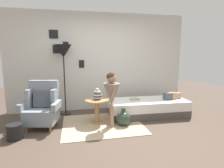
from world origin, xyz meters
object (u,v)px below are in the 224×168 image
object	(u,v)px
book_on_daybed	(135,99)
armchair	(42,106)
daybed	(148,108)
side_table	(97,106)
vase_striped	(97,95)
magazine_basket	(15,132)
demijohn_near	(123,118)
person_child	(112,92)
floor_lamp	(63,54)

from	to	relation	value
book_on_daybed	armchair	bearing A→B (deg)	-172.95
daybed	book_on_daybed	bearing A→B (deg)	170.21
armchair	side_table	world-z (taller)	armchair
vase_striped	magazine_basket	bearing A→B (deg)	-161.78
armchair	vase_striped	world-z (taller)	armchair
book_on_daybed	demijohn_near	xyz separation A→B (m)	(-0.44, -0.56, -0.26)
daybed	demijohn_near	bearing A→B (deg)	-146.60
side_table	person_child	distance (m)	0.55
floor_lamp	person_child	bearing A→B (deg)	-47.48
side_table	vase_striped	xyz separation A→B (m)	(0.02, 0.02, 0.25)
magazine_basket	side_table	bearing A→B (deg)	17.75
armchair	vase_striped	distance (m)	1.18
person_child	demijohn_near	distance (m)	0.64
armchair	floor_lamp	bearing A→B (deg)	60.02
daybed	side_table	world-z (taller)	side_table
side_table	floor_lamp	world-z (taller)	floor_lamp
person_child	demijohn_near	xyz separation A→B (m)	(0.26, 0.01, -0.59)
demijohn_near	magazine_basket	size ratio (longest dim) A/B	1.40
side_table	floor_lamp	bearing A→B (deg)	133.03
daybed	vase_striped	distance (m)	1.36
side_table	floor_lamp	size ratio (longest dim) A/B	0.30
side_table	demijohn_near	world-z (taller)	side_table
daybed	floor_lamp	bearing A→B (deg)	164.76
daybed	book_on_daybed	distance (m)	0.40
side_table	magazine_basket	xyz separation A→B (m)	(-1.55, -0.50, -0.23)
armchair	vase_striped	xyz separation A→B (m)	(1.16, 0.01, 0.19)
armchair	book_on_daybed	distance (m)	2.13
magazine_basket	person_child	bearing A→B (deg)	5.95
daybed	side_table	bearing A→B (deg)	-170.76
armchair	person_child	distance (m)	1.48
person_child	vase_striped	bearing A→B (deg)	127.31
daybed	demijohn_near	world-z (taller)	daybed
side_table	demijohn_near	distance (m)	0.64
floor_lamp	book_on_daybed	world-z (taller)	floor_lamp
armchair	daybed	distance (m)	2.46
armchair	person_child	world-z (taller)	person_child
person_child	daybed	bearing A→B (deg)	26.74
floor_lamp	person_child	size ratio (longest dim) A/B	1.50
demijohn_near	floor_lamp	bearing A→B (deg)	139.67
vase_striped	person_child	distance (m)	0.43
armchair	demijohn_near	distance (m)	1.72
book_on_daybed	floor_lamp	bearing A→B (deg)	163.71
daybed	magazine_basket	distance (m)	2.94
floor_lamp	magazine_basket	distance (m)	2.05
side_table	demijohn_near	size ratio (longest dim) A/B	1.35
daybed	magazine_basket	bearing A→B (deg)	-166.05
side_table	daybed	bearing A→B (deg)	9.24
armchair	side_table	size ratio (longest dim) A/B	1.84
vase_striped	magazine_basket	distance (m)	1.73
daybed	side_table	distance (m)	1.33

